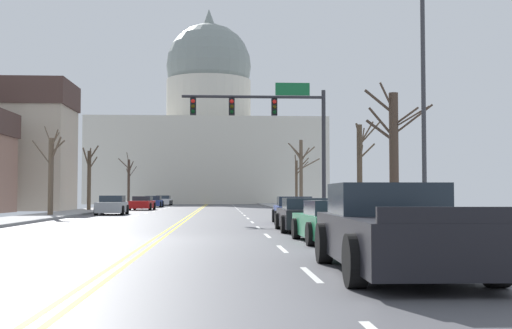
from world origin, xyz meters
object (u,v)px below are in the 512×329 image
Objects in this scene: sedan_oncoming_01 at (142,203)px; sedan_oncoming_03 at (163,201)px; sedan_oncoming_00 at (112,206)px; signal_gantry at (274,120)px; pedestrian_00 at (395,204)px; pickup_truck_near_03 at (395,232)px; sedan_oncoming_02 at (153,202)px; sedan_near_00 at (294,211)px; bicycle_parked at (401,220)px; street_lamp_right at (416,78)px; sedan_near_02 at (336,222)px; sedan_near_01 at (305,215)px.

sedan_oncoming_01 is 1.03× the size of sedan_oncoming_03.
signal_gantry is at bearing -42.06° from sedan_oncoming_00.
sedan_oncoming_03 is 59.71m from pedestrian_00.
pickup_truck_near_03 reaches higher than sedan_oncoming_02.
sedan_near_00 is 1.01× the size of sedan_oncoming_03.
sedan_oncoming_03 is (-10.31, 70.16, -0.13)m from pickup_truck_near_03.
signal_gantry is 14.03m from bicycle_parked.
street_lamp_right is at bearing -75.22° from sedan_oncoming_02.
pedestrian_00 is at bearing -57.02° from sedan_oncoming_00.
pickup_truck_near_03 reaches higher than bicycle_parked.
sedan_near_02 is at bearing -126.83° from bicycle_parked.
sedan_near_01 is at bearing 152.88° from bicycle_parked.
pedestrian_00 reaches higher than pickup_truck_near_03.
signal_gantry is 24.36m from pickup_truck_near_03.
sedan_near_01 is 1.03× the size of sedan_near_02.
signal_gantry is at bearing 91.35° from sedan_near_02.
sedan_oncoming_02 is at bearing 91.50° from sedan_oncoming_01.
sedan_near_00 is at bearing 89.29° from sedan_near_02.
sedan_near_02 is 2.48× the size of bicycle_parked.
sedan_near_01 is at bearing -88.83° from signal_gantry.
street_lamp_right is 1.83× the size of sedan_near_01.
pedestrian_00 is 0.89× the size of bicycle_parked.
sedan_oncoming_00 reaches higher than sedan_oncoming_01.
bicycle_parked is (13.58, -58.93, -0.10)m from sedan_oncoming_03.
sedan_oncoming_02 is (-0.32, 12.26, -0.00)m from sedan_oncoming_01.
sedan_oncoming_00 is 1.02× the size of sedan_oncoming_03.
sedan_oncoming_02 is 1.02× the size of sedan_oncoming_03.
sedan_near_01 reaches higher than sedan_oncoming_02.
sedan_oncoming_00 is (-13.41, 24.95, -4.36)m from street_lamp_right.
sedan_near_00 is 0.98× the size of sedan_oncoming_01.
bicycle_parked is at bearing -69.26° from sedan_oncoming_01.
sedan_oncoming_01 is at bearing 108.80° from street_lamp_right.
signal_gantry is 1.84× the size of sedan_oncoming_03.
sedan_near_00 is 12.11m from sedan_near_02.
sedan_oncoming_03 is at bearing 98.36° from pickup_truck_near_03.
bicycle_parked is (13.28, -35.06, -0.08)m from sedan_oncoming_01.
sedan_oncoming_03 reaches higher than sedan_near_02.
pickup_truck_near_03 is at bearing -81.64° from sedan_oncoming_03.
sedan_oncoming_00 reaches higher than sedan_oncoming_02.
sedan_oncoming_03 is at bearing 101.88° from sedan_near_00.
sedan_near_00 is 2.45× the size of bicycle_parked.
street_lamp_right is at bearing -71.20° from sedan_oncoming_01.
sedan_near_00 is 0.99× the size of sedan_near_02.
signal_gantry is at bearing 105.12° from bicycle_parked.
sedan_oncoming_03 is (0.16, 36.97, -0.02)m from sedan_oncoming_00.
sedan_near_01 is at bearing 89.70° from pickup_truck_near_03.
pedestrian_00 reaches higher than sedan_oncoming_00.
sedan_oncoming_02 is at bearing 106.37° from signal_gantry.
pickup_truck_near_03 is at bearing -105.26° from pedestrian_00.
signal_gantry is 15.96m from street_lamp_right.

